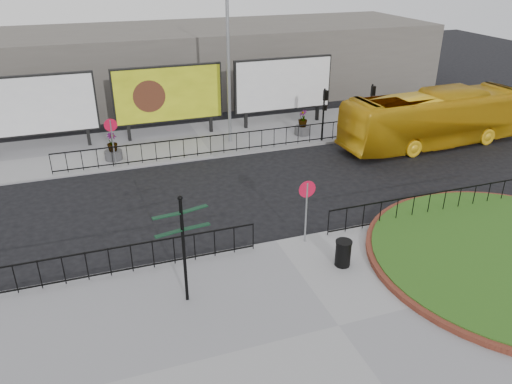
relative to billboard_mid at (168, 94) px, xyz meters
name	(u,v)px	position (x,y,z in m)	size (l,w,h in m)	color
ground	(276,243)	(1.50, -12.97, -2.60)	(90.00, 90.00, 0.00)	black
pavement_near	(339,327)	(1.50, -17.97, -2.54)	(30.00, 10.00, 0.12)	gray
pavement_far	(201,139)	(1.50, -0.97, -2.54)	(44.00, 6.00, 0.12)	gray
railing_near_left	(110,262)	(-4.50, -13.27, -1.93)	(10.00, 0.10, 1.10)	black
railing_near_right	(429,205)	(8.00, -13.27, -1.93)	(9.00, 0.10, 1.10)	black
railing_far	(230,143)	(2.50, -3.67, -1.93)	(18.00, 0.10, 1.10)	black
speed_sign_far	(112,132)	(-3.50, -3.57, -0.68)	(0.64, 0.07, 2.47)	gray
speed_sign_near	(307,198)	(2.50, -13.37, -0.68)	(0.64, 0.07, 2.47)	gray
billboard_left	(35,106)	(-7.00, 0.00, 0.00)	(6.20, 0.31, 4.10)	black
billboard_mid	(168,94)	(0.00, 0.00, 0.00)	(6.20, 0.31, 4.10)	black
billboard_right	(283,85)	(7.00, 0.00, 0.00)	(6.20, 0.31, 4.10)	black
lamp_post	(228,57)	(3.01, -1.97, 2.23)	(0.74, 0.18, 9.23)	gray
signal_pole_a	(324,107)	(8.00, -3.63, -0.50)	(0.22, 0.26, 3.00)	black
signal_pole_b	(371,102)	(11.00, -3.63, -0.50)	(0.22, 0.26, 3.00)	black
building_backdrop	(167,64)	(1.50, 9.03, -0.10)	(40.00, 10.00, 5.00)	#5D5852
fingerpost_sign	(183,239)	(-2.37, -15.32, -0.31)	(1.69, 0.53, 3.60)	black
litter_bin	(343,253)	(3.08, -15.23, -2.00)	(0.57, 0.57, 0.95)	black
bus	(434,119)	(13.65, -5.96, -1.06)	(2.58, 11.03, 3.07)	#CA9612
planter_a	(113,150)	(-3.51, -2.62, -1.95)	(0.90, 0.90, 1.42)	#4C4C4F
planter_c	(303,125)	(7.37, -2.24, -1.93)	(0.93, 0.93, 1.47)	#4C4C4F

